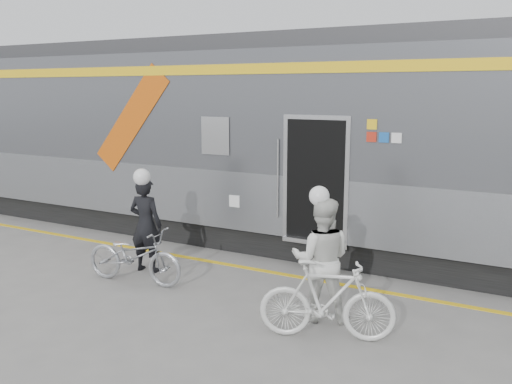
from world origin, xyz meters
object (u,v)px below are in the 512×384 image
Objects in this scene: man at (146,225)px; woman at (321,259)px; bicycle_left at (134,256)px; bicycle_right at (327,300)px.

woman is at bearing 165.97° from man.
man is 0.97× the size of woman.
bicycle_left is (0.20, -0.55, -0.37)m from man.
woman is at bearing -94.62° from bicycle_left.
man is 0.69m from bicycle_left.
bicycle_left is 3.20m from woman.
man is 3.41m from woman.
bicycle_right is (3.68, -0.99, -0.31)m from man.
woman reaches higher than man.
bicycle_left is at bearing -16.71° from woman.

